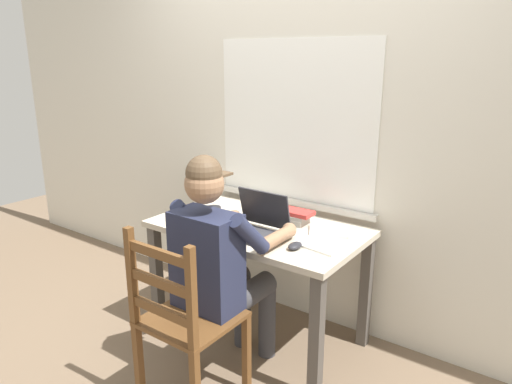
# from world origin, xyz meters

# --- Properties ---
(ground_plane) EXTENTS (8.00, 8.00, 0.00)m
(ground_plane) POSITION_xyz_m (0.00, 0.00, 0.00)
(ground_plane) COLOR brown
(back_wall) EXTENTS (6.00, 0.08, 2.60)m
(back_wall) POSITION_xyz_m (-0.00, 0.43, 1.30)
(back_wall) COLOR silver
(back_wall) RESTS_ON ground
(desk) EXTENTS (1.24, 0.70, 0.73)m
(desk) POSITION_xyz_m (0.00, 0.00, 0.62)
(desk) COLOR #BCB29E
(desk) RESTS_ON ground
(seated_person) EXTENTS (0.50, 0.60, 1.25)m
(seated_person) POSITION_xyz_m (0.07, -0.42, 0.69)
(seated_person) COLOR #232842
(seated_person) RESTS_ON ground
(wooden_chair) EXTENTS (0.42, 0.42, 0.95)m
(wooden_chair) POSITION_xyz_m (0.07, -0.71, 0.47)
(wooden_chair) COLOR brown
(wooden_chair) RESTS_ON ground
(laptop) EXTENTS (0.33, 0.29, 0.23)m
(laptop) POSITION_xyz_m (0.06, -0.11, 0.79)
(laptop) COLOR #232328
(laptop) RESTS_ON desk
(computer_mouse) EXTENTS (0.06, 0.10, 0.03)m
(computer_mouse) POSITION_xyz_m (0.36, -0.17, 0.75)
(computer_mouse) COLOR #232328
(computer_mouse) RESTS_ON desk
(coffee_mug_white) EXTENTS (0.11, 0.08, 0.10)m
(coffee_mug_white) POSITION_xyz_m (-0.08, 0.19, 0.78)
(coffee_mug_white) COLOR silver
(coffee_mug_white) RESTS_ON desk
(coffee_mug_dark) EXTENTS (0.13, 0.09, 0.10)m
(coffee_mug_dark) POSITION_xyz_m (-0.24, -0.11, 0.78)
(coffee_mug_dark) COLOR black
(coffee_mug_dark) RESTS_ON desk
(book_stack_main) EXTENTS (0.20, 0.13, 0.08)m
(book_stack_main) POSITION_xyz_m (0.15, 0.16, 0.78)
(book_stack_main) COLOR gray
(book_stack_main) RESTS_ON desk
(paper_pile_near_laptop) EXTENTS (0.27, 0.26, 0.01)m
(paper_pile_near_laptop) POSITION_xyz_m (0.39, 0.14, 0.74)
(paper_pile_near_laptop) COLOR silver
(paper_pile_near_laptop) RESTS_ON desk
(paper_pile_back_corner) EXTENTS (0.27, 0.23, 0.01)m
(paper_pile_back_corner) POSITION_xyz_m (0.45, -0.05, 0.74)
(paper_pile_back_corner) COLOR white
(paper_pile_back_corner) RESTS_ON desk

